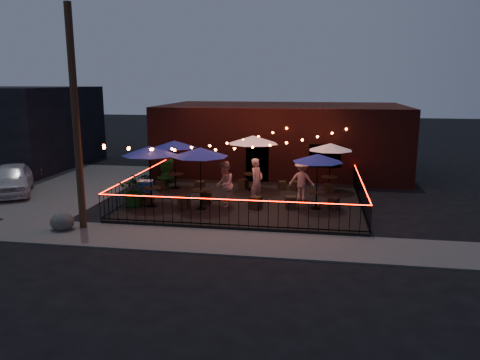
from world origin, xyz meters
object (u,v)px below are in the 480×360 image
Objects in this scene: cafe_table_0 at (150,151)px; cafe_table_4 at (318,159)px; cafe_table_5 at (331,147)px; cafe_table_3 at (253,140)px; cafe_table_2 at (200,153)px; cafe_table_1 at (174,145)px; cooler at (146,189)px; boulder at (62,222)px; utility_pole at (76,120)px.

cafe_table_4 is (6.92, 0.72, -0.24)m from cafe_table_0.
cafe_table_0 is at bearing -151.87° from cafe_table_5.
cafe_table_0 is 1.09× the size of cafe_table_3.
cafe_table_5 is (5.33, 4.09, -0.22)m from cafe_table_2.
cafe_table_1 is 3.11× the size of cooler.
cafe_table_0 is 4.55m from boulder.
boulder is (-4.39, -3.27, -2.15)m from cafe_table_2.
utility_pole is at bearing -142.61° from cafe_table_5.
cafe_table_3 is 3.32× the size of cooler.
cafe_table_4 reaches higher than boulder.
cafe_table_4 is (3.06, -2.89, -0.34)m from cafe_table_3.
cafe_table_1 is (1.60, 6.39, -1.67)m from utility_pole.
cafe_table_5 is at bearing 9.22° from cooler.
cafe_table_1 is at bearing 71.99° from boulder.
cafe_table_2 reaches higher than cafe_table_1.
cafe_table_1 reaches higher than cooler.
cafe_table_2 is 3.69m from cooler.
utility_pole is 9.57× the size of cooler.
utility_pole is 3.20× the size of cafe_table_4.
cafe_table_3 is at bearing 48.97° from boulder.
cafe_table_3 is (1.67, 3.69, 0.09)m from cafe_table_2.
utility_pole is 4.98m from cafe_table_2.
cafe_table_0 is 6.96m from cafe_table_4.
cafe_table_1 is at bearing 62.94° from cooler.
cafe_table_5 is at bearing 6.27° from cafe_table_3.
boulder is at bearing -123.38° from cafe_table_0.
cafe_table_2 is 4.81m from cafe_table_4.
cafe_table_5 reaches higher than cafe_table_4.
cafe_table_5 is at bearing 79.75° from cafe_table_4.
cafe_table_1 is 0.94× the size of cafe_table_3.
cafe_table_3 is at bearing 50.27° from utility_pole.
cafe_table_2 is 1.11× the size of cafe_table_3.
cafe_table_1 is at bearing 158.59° from cafe_table_4.
boulder is at bearing -108.01° from cafe_table_1.
boulder is (-0.61, -0.40, -3.65)m from utility_pole.
cafe_table_1 is (0.00, 3.44, -0.17)m from cafe_table_0.
cafe_table_0 reaches higher than cafe_table_5.
cafe_table_0 reaches higher than boulder.
boulder is (-2.21, -6.78, -1.98)m from cafe_table_1.
cafe_table_4 is at bearing 9.62° from cafe_table_2.
cafe_table_2 is 1.11× the size of cafe_table_5.
cafe_table_2 is at bearing -58.15° from cafe_table_1.
cafe_table_0 is 2.18m from cafe_table_2.
cafe_table_4 is 7.81m from cooler.
cafe_table_1 reaches higher than cafe_table_4.
cafe_table_0 is 1.17× the size of cafe_table_1.
cafe_table_0 reaches higher than cooler.
cafe_table_4 is (8.52, 3.67, -1.74)m from utility_pole.
cafe_table_0 is 0.99× the size of cafe_table_2.
boulder is at bearing -118.30° from cooler.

